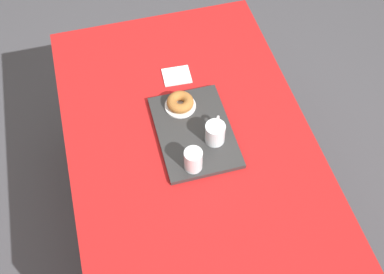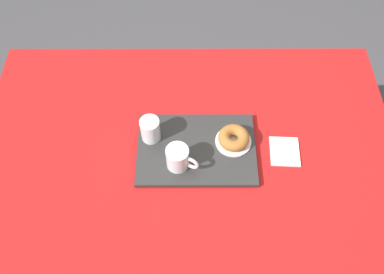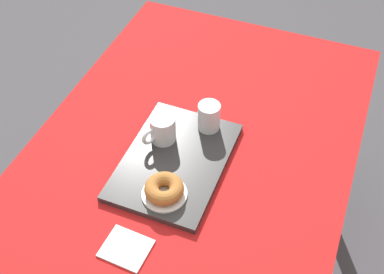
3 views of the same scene
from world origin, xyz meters
name	(u,v)px [view 1 (image 1 of 3)]	position (x,y,z in m)	size (l,w,h in m)	color
ground_plane	(191,222)	(0.00, 0.00, 0.00)	(6.00, 6.00, 0.00)	#47474C
dining_table	(191,154)	(0.00, 0.00, 0.66)	(1.52, 0.97, 0.76)	red
serving_tray	(194,132)	(-0.03, 0.02, 0.77)	(0.42, 0.29, 0.02)	#2D2D2D
tea_mug_left	(215,133)	(0.03, 0.09, 0.82)	(0.11, 0.08, 0.09)	white
water_glass_near	(193,160)	(0.13, -0.02, 0.82)	(0.07, 0.07, 0.09)	white
donut_plate_left	(180,106)	(-0.16, 0.00, 0.78)	(0.13, 0.13, 0.01)	white
sugar_donut_left	(180,102)	(-0.16, 0.00, 0.81)	(0.11, 0.11, 0.04)	#A3662D
paper_napkin	(177,76)	(-0.35, 0.03, 0.76)	(0.10, 0.12, 0.01)	white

